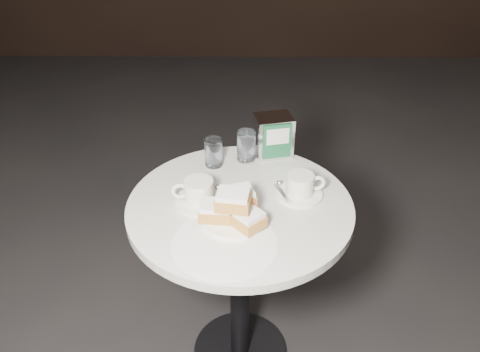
% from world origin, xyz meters
% --- Properties ---
extents(cafe_table, '(0.70, 0.70, 0.74)m').
position_xyz_m(cafe_table, '(0.00, 0.00, 0.55)').
color(cafe_table, black).
rests_on(cafe_table, ground).
extents(sugar_spill, '(0.30, 0.30, 0.00)m').
position_xyz_m(sugar_spill, '(-0.04, -0.19, 0.75)').
color(sugar_spill, white).
rests_on(sugar_spill, cafe_table).
extents(beignet_plate, '(0.25, 0.25, 0.12)m').
position_xyz_m(beignet_plate, '(-0.02, -0.10, 0.79)').
color(beignet_plate, white).
rests_on(beignet_plate, cafe_table).
extents(coffee_cup_left, '(0.17, 0.17, 0.08)m').
position_xyz_m(coffee_cup_left, '(-0.13, -0.00, 0.78)').
color(coffee_cup_left, white).
rests_on(coffee_cup_left, cafe_table).
extents(coffee_cup_right, '(0.16, 0.16, 0.08)m').
position_xyz_m(coffee_cup_right, '(0.19, 0.04, 0.78)').
color(coffee_cup_right, white).
rests_on(coffee_cup_right, cafe_table).
extents(water_glass_left, '(0.08, 0.08, 0.10)m').
position_xyz_m(water_glass_left, '(-0.09, 0.22, 0.79)').
color(water_glass_left, white).
rests_on(water_glass_left, cafe_table).
extents(water_glass_right, '(0.07, 0.07, 0.11)m').
position_xyz_m(water_glass_right, '(0.02, 0.26, 0.80)').
color(water_glass_right, white).
rests_on(water_glass_right, cafe_table).
extents(napkin_dispenser, '(0.15, 0.13, 0.15)m').
position_xyz_m(napkin_dispenser, '(0.11, 0.30, 0.82)').
color(napkin_dispenser, silver).
rests_on(napkin_dispenser, cafe_table).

